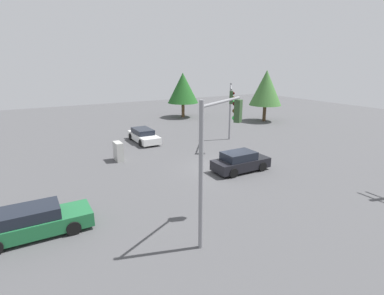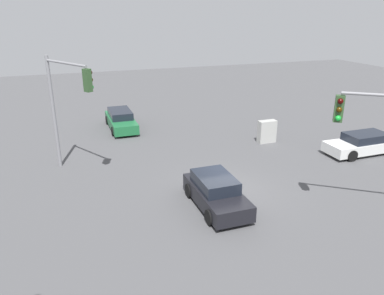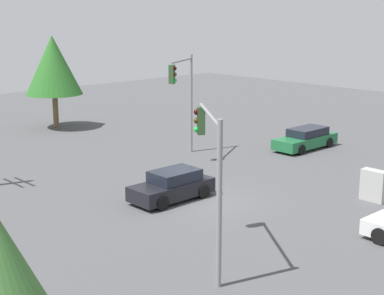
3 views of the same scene
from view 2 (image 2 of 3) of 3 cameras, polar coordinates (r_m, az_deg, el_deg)
ground_plane at (r=18.13m, az=5.37°, el=-6.91°), size 80.00×80.00×0.00m
sedan_dark at (r=16.65m, az=3.67°, el=-6.86°), size 1.87×4.09×1.41m
sedan_white at (r=24.91m, az=24.57°, el=0.54°), size 4.58×1.86×1.27m
sedan_green at (r=28.02m, az=-10.79°, el=4.16°), size 1.84×4.80×1.35m
traffic_signal_cross at (r=19.90m, az=-18.62°, el=7.38°), size 2.04×3.33×6.09m
electrical_cabinet at (r=25.03m, az=11.34°, el=2.40°), size 1.18×0.52×1.48m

